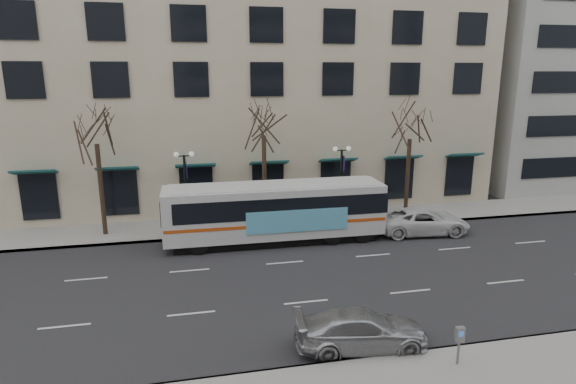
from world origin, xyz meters
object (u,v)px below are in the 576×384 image
object	(u,v)px
tree_far_mid	(264,121)
pay_station	(460,337)
tree_far_right	(411,125)
lamp_post_left	(186,188)
white_pickup	(423,221)
city_bus	(276,211)
lamp_post_right	(341,181)
tree_far_left	(95,128)
silver_car	(361,330)

from	to	relation	value
tree_far_mid	pay_station	bearing A→B (deg)	-76.98
tree_far_right	lamp_post_left	world-z (taller)	tree_far_right
pay_station	white_pickup	bearing A→B (deg)	73.94
tree_far_mid	city_bus	bearing A→B (deg)	-86.58
lamp_post_right	tree_far_right	bearing A→B (deg)	6.85
lamp_post_right	pay_station	size ratio (longest dim) A/B	3.73
tree_far_left	city_bus	size ratio (longest dim) A/B	0.64
lamp_post_left	silver_car	distance (m)	15.80
city_bus	white_pickup	bearing A→B (deg)	-2.27
tree_far_left	tree_far_right	size ratio (longest dim) A/B	1.03
tree_far_mid	tree_far_right	bearing A→B (deg)	-0.00
white_pickup	lamp_post_left	bearing A→B (deg)	84.04
tree_far_left	lamp_post_left	world-z (taller)	tree_far_left
tree_far_mid	silver_car	xyz separation A→B (m)	(1.11, -15.00, -6.19)
tree_far_left	lamp_post_left	xyz separation A→B (m)	(5.01, -0.60, -3.75)
tree_far_right	lamp_post_left	xyz separation A→B (m)	(-14.99, -0.60, -3.48)
silver_car	white_pickup	world-z (taller)	white_pickup
lamp_post_right	tree_far_mid	bearing A→B (deg)	173.17
tree_far_mid	tree_far_right	xyz separation A→B (m)	(10.00, -0.00, -0.48)
lamp_post_right	city_bus	world-z (taller)	lamp_post_right
tree_far_mid	silver_car	size ratio (longest dim) A/B	1.74
tree_far_right	white_pickup	world-z (taller)	tree_far_right
silver_car	pay_station	bearing A→B (deg)	-118.13
tree_far_left	city_bus	bearing A→B (deg)	-17.06
tree_far_mid	city_bus	size ratio (longest dim) A/B	0.66
lamp_post_left	pay_station	size ratio (longest dim) A/B	3.73
lamp_post_left	silver_car	bearing A→B (deg)	-67.04
pay_station	city_bus	bearing A→B (deg)	111.76
white_pickup	pay_station	size ratio (longest dim) A/B	4.08
lamp_post_left	white_pickup	xyz separation A→B (m)	(14.46, -2.99, -2.15)
tree_far_mid	lamp_post_left	bearing A→B (deg)	-173.15
lamp_post_left	tree_far_right	bearing A→B (deg)	2.29
tree_far_left	pay_station	size ratio (longest dim) A/B	5.97
tree_far_left	pay_station	world-z (taller)	tree_far_left
tree_far_right	pay_station	size ratio (longest dim) A/B	5.77
tree_far_left	silver_car	size ratio (longest dim) A/B	1.70
tree_far_mid	city_bus	xyz separation A→B (m)	(0.19, -3.13, -4.99)
city_bus	silver_car	xyz separation A→B (m)	(0.92, -11.87, -1.21)
tree_far_right	white_pickup	xyz separation A→B (m)	(-0.53, -3.59, -5.63)
tree_far_mid	lamp_post_left	xyz separation A→B (m)	(-4.99, -0.60, -3.96)
lamp_post_right	city_bus	xyz separation A→B (m)	(-4.82, -2.53, -1.02)
city_bus	tree_far_mid	bearing A→B (deg)	94.00
tree_far_right	white_pickup	bearing A→B (deg)	-98.38
tree_far_left	silver_car	bearing A→B (deg)	-53.47
tree_far_mid	pay_station	xyz separation A→B (m)	(3.91, -16.90, -5.74)
tree_far_right	city_bus	bearing A→B (deg)	-162.33
city_bus	white_pickup	size ratio (longest dim) A/B	2.28
tree_far_right	white_pickup	size ratio (longest dim) A/B	1.41
silver_car	lamp_post_left	bearing A→B (deg)	28.96
silver_car	pay_station	size ratio (longest dim) A/B	3.52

